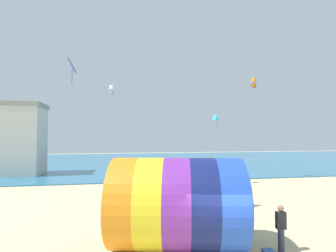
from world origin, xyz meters
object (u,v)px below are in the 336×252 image
object	(u,v)px
giant_inflatable_tube	(177,203)
kite_orange_box	(254,83)
kite_handler	(281,228)
kite_blue_diamond	(72,66)
kite_white_box	(112,90)
kite_cyan_delta	(217,119)

from	to	relation	value
giant_inflatable_tube	kite_orange_box	size ratio (longest dim) A/B	5.48
kite_handler	kite_blue_diamond	world-z (taller)	kite_blue_diamond
kite_handler	kite_white_box	world-z (taller)	kite_white_box
kite_handler	kite_blue_diamond	xyz separation A→B (m)	(-9.56, 9.94, 8.49)
giant_inflatable_tube	kite_orange_box	xyz separation A→B (m)	(11.40, 14.80, 8.21)
giant_inflatable_tube	kite_cyan_delta	bearing A→B (deg)	62.85
kite_handler	kite_blue_diamond	bearing A→B (deg)	133.88
kite_blue_diamond	giant_inflatable_tube	bearing A→B (deg)	-57.53
giant_inflatable_tube	kite_blue_diamond	bearing A→B (deg)	122.47
giant_inflatable_tube	kite_handler	bearing A→B (deg)	-14.66
kite_orange_box	kite_white_box	xyz separation A→B (m)	(-14.38, -4.84, -2.03)
giant_inflatable_tube	kite_white_box	bearing A→B (deg)	106.64
kite_blue_diamond	kite_cyan_delta	distance (m)	13.14
kite_orange_box	kite_cyan_delta	bearing A→B (deg)	-156.06
giant_inflatable_tube	kite_cyan_delta	world-z (taller)	kite_cyan_delta
giant_inflatable_tube	kite_white_box	size ratio (longest dim) A/B	7.56
giant_inflatable_tube	kite_handler	xyz separation A→B (m)	(3.88, -1.02, -0.87)
kite_orange_box	kite_white_box	distance (m)	15.31
kite_handler	kite_orange_box	xyz separation A→B (m)	(7.52, 15.82, 9.09)
kite_orange_box	kite_white_box	bearing A→B (deg)	-161.40
kite_blue_diamond	kite_orange_box	distance (m)	18.08
kite_handler	kite_cyan_delta	xyz separation A→B (m)	(2.59, 13.63, 5.10)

